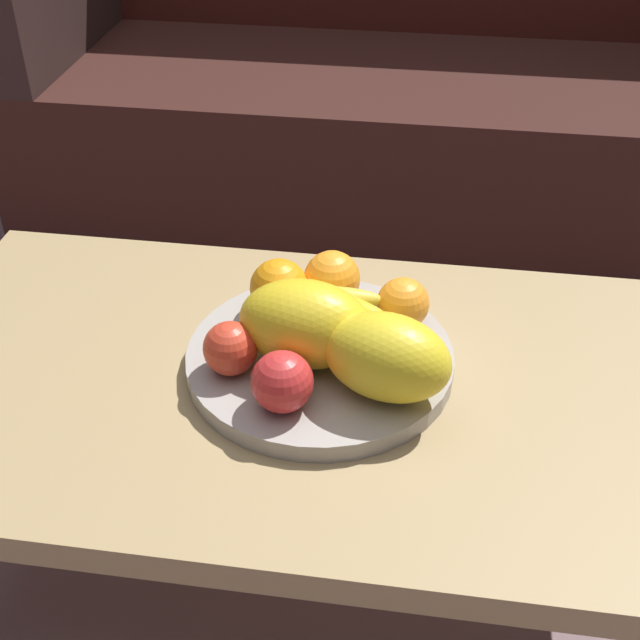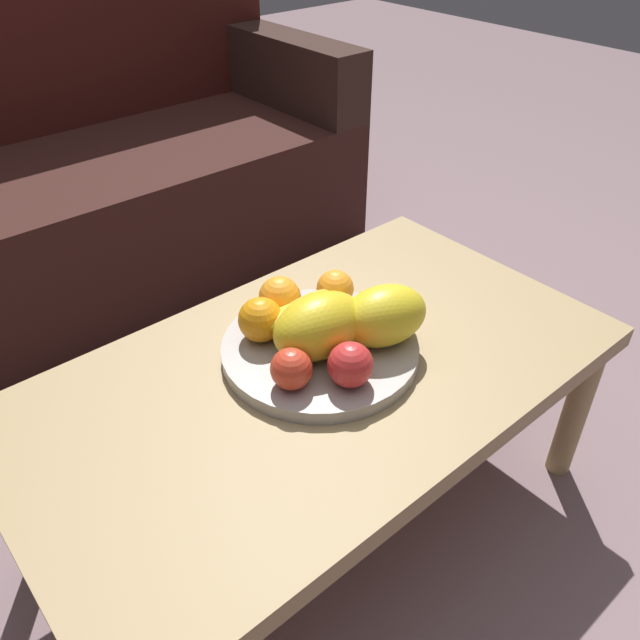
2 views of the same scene
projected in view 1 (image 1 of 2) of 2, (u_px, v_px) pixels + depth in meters
The scene contains 12 objects.
ground_plane at pixel (299, 569), 1.30m from camera, with size 8.00×8.00×0.00m, color slate.
coffee_table at pixel (296, 403), 1.09m from camera, with size 1.03×0.59×0.39m.
couch at pixel (388, 92), 2.05m from camera, with size 1.70×0.70×0.90m.
fruit_bowl at pixel (320, 359), 1.08m from camera, with size 0.34×0.34×0.03m, color #A39C96.
melon_large_front at pixel (305, 324), 1.02m from camera, with size 0.16×0.11×0.11m, color yellow.
melon_smaller_beside at pixel (387, 357), 0.98m from camera, with size 0.15×0.10×0.10m, color yellow.
orange_front at pixel (403, 304), 1.09m from camera, with size 0.07×0.07×0.07m, color orange.
orange_left at pixel (332, 279), 1.13m from camera, with size 0.08×0.08×0.08m, color orange.
orange_back at pixel (279, 288), 1.11m from camera, with size 0.08×0.08×0.08m, color orange.
apple_front at pixel (230, 348), 1.02m from camera, with size 0.07×0.07×0.07m, color red.
apple_left at pixel (283, 382), 0.97m from camera, with size 0.07×0.07×0.07m, color red.
banana_bunch at pixel (333, 314), 1.08m from camera, with size 0.17×0.11×0.06m.
Camera 1 is at (0.15, -0.80, 1.08)m, focal length 47.45 mm.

